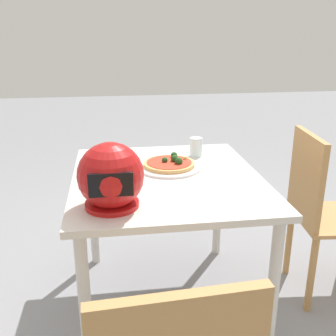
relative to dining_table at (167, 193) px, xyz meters
name	(u,v)px	position (x,y,z in m)	size (l,w,h in m)	color
ground_plane	(167,301)	(0.00, 0.00, -0.63)	(14.00, 14.00, 0.00)	gray
dining_table	(167,193)	(0.00, 0.00, 0.00)	(0.89, 1.01, 0.72)	beige
pizza_plate	(169,167)	(-0.03, -0.11, 0.09)	(0.33, 0.33, 0.01)	white
pizza	(170,163)	(-0.03, -0.11, 0.11)	(0.26, 0.26, 0.05)	tan
motorcycle_helmet	(111,177)	(0.26, 0.31, 0.21)	(0.26, 0.26, 0.26)	#B21414
drinking_glass	(196,147)	(-0.20, -0.29, 0.14)	(0.07, 0.07, 0.10)	silver
chair_side	(321,207)	(-0.81, 0.02, -0.12)	(0.44, 0.44, 0.90)	#B7844C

